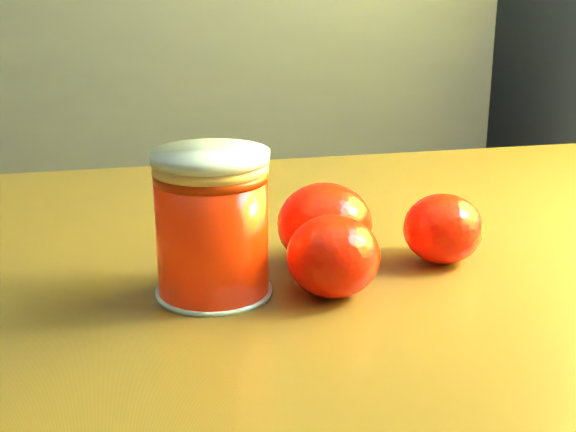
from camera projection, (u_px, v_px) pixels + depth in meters
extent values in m
cube|color=brown|center=(313.00, 306.00, 0.57)|extent=(1.03, 0.73, 0.04)
cylinder|color=red|center=(212.00, 234.00, 0.53)|extent=(0.07, 0.07, 0.08)
cylinder|color=#FFBF68|center=(210.00, 166.00, 0.51)|extent=(0.07, 0.07, 0.01)
cylinder|color=silver|center=(210.00, 158.00, 0.51)|extent=(0.08, 0.08, 0.00)
ellipsoid|color=#FF1B05|center=(325.00, 225.00, 0.58)|extent=(0.08, 0.08, 0.06)
ellipsoid|color=#FF1B05|center=(443.00, 229.00, 0.59)|extent=(0.07, 0.07, 0.05)
ellipsoid|color=#FF1B05|center=(333.00, 256.00, 0.53)|extent=(0.08, 0.08, 0.05)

